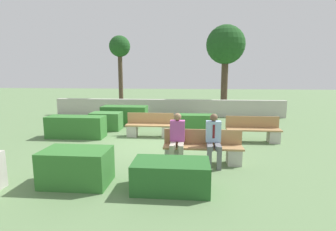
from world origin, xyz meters
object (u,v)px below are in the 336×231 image
tree_leftmost (120,50)px  tree_center_left (226,46)px  person_seated_woman (177,137)px  bench_right_side (150,128)px  bench_left_side (253,132)px  bench_front (203,150)px  person_seated_man (214,137)px

tree_leftmost → tree_center_left: bearing=-3.4°
person_seated_woman → bench_right_side: bearing=112.1°
bench_right_side → person_seated_woman: person_seated_woman is taller
bench_left_side → bench_right_side: same height
bench_left_side → person_seated_woman: size_ratio=1.37×
tree_center_left → bench_front: bearing=-100.4°
bench_left_side → tree_leftmost: size_ratio=0.40×
tree_leftmost → tree_center_left: (6.11, -0.36, 0.14)m
person_seated_man → bench_left_side: bearing=57.6°
tree_center_left → person_seated_woman: bearing=-104.5°
bench_left_side → tree_center_left: (-0.27, 6.18, 3.47)m
bench_right_side → person_seated_man: 3.61m
bench_left_side → person_seated_man: 2.93m
person_seated_man → tree_center_left: tree_center_left is taller
bench_left_side → tree_leftmost: tree_leftmost is taller
bench_front → tree_center_left: bearing=79.6°
person_seated_woman → tree_center_left: (2.22, 8.62, 3.07)m
bench_right_side → bench_front: bearing=-46.4°
bench_front → tree_leftmost: 10.49m
tree_leftmost → bench_front: bearing=-62.7°
bench_left_side → tree_center_left: size_ratio=0.37×
bench_front → tree_center_left: (1.55, 8.48, 3.46)m
bench_left_side → person_seated_man: person_seated_man is taller
bench_front → bench_left_side: same height
tree_center_left → bench_right_side: bearing=-120.7°
bench_front → tree_leftmost: tree_leftmost is taller
person_seated_man → tree_leftmost: (-4.82, 8.99, 2.93)m
bench_front → person_seated_man: 0.49m
person_seated_man → tree_leftmost: bearing=118.2°
bench_right_side → tree_leftmost: bearing=123.7°
person_seated_man → person_seated_woman: 0.93m
bench_right_side → person_seated_man: size_ratio=1.33×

